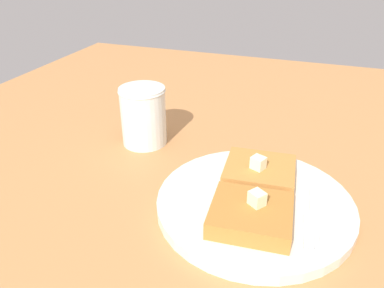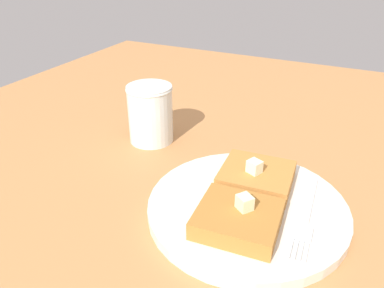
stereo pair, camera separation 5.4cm
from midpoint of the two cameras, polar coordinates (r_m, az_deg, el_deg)
The scene contains 8 objects.
table_surface at distance 54.98cm, azimuth 5.12°, elevation -6.73°, with size 127.97×127.97×2.73cm, color #B67945.
plate at distance 48.61cm, azimuth 6.35°, elevation -9.00°, with size 24.98×24.98×1.43cm.
toast_slice_left at distance 51.39cm, azimuth 7.31°, elevation -4.42°, with size 8.47×9.26×2.21cm, color #BA7937.
toast_slice_middle at distance 43.95cm, azimuth 5.46°, elevation -10.84°, with size 8.47×9.26×2.21cm, color #AC6E2E.
butter_pat_primary at distance 49.75cm, azimuth 7.03°, elevation -2.95°, with size 1.69×1.52×1.69cm, color #F0EBC3.
butter_pat_secondary at distance 43.24cm, azimuth 6.37°, elevation -8.36°, with size 1.69×1.52×1.69cm, color beige.
fork at distance 47.35cm, azimuth 14.92°, elevation -9.92°, with size 16.06×2.43×0.36cm.
syrup_jar at distance 62.67cm, azimuth -9.85°, elevation 4.01°, with size 7.65×7.65×9.75cm.
Camera 1 is at (44.72, 7.72, 33.16)cm, focal length 35.00 mm.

